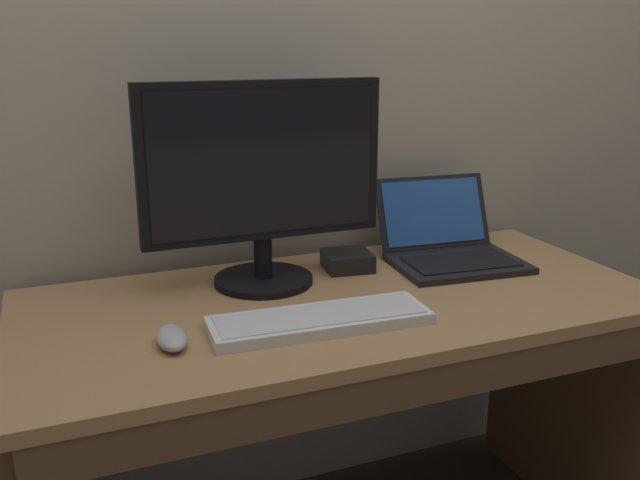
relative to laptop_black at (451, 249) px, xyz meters
The scene contains 6 objects.
desk 0.48m from the laptop_black, 159.64° to the right, with size 1.43×0.66×0.73m.
laptop_black is the anchor object (origin of this frame).
external_monitor 0.55m from the laptop_black, behind, with size 0.56×0.23×0.48m.
wired_keyboard 0.54m from the laptop_black, 151.49° to the right, with size 0.46×0.17×0.03m.
computer_mouse 0.81m from the laptop_black, 162.58° to the right, with size 0.06×0.11×0.03m, color #B7B7BC.
external_drive_box 0.28m from the laptop_black, 169.54° to the left, with size 0.12×0.11×0.04m, color black.
Camera 1 is at (-0.60, -1.33, 1.29)m, focal length 38.67 mm.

